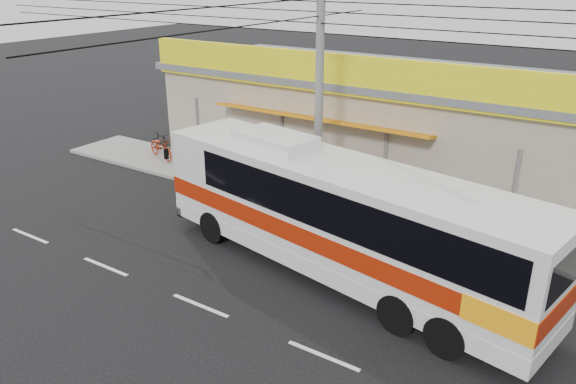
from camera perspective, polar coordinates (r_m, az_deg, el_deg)
name	(u,v)px	position (r m, az deg, el deg)	size (l,w,h in m)	color
ground	(253,269)	(17.93, -3.54, -7.77)	(120.00, 120.00, 0.00)	black
sidewalk	(343,204)	(22.46, 5.64, -1.24)	(30.00, 3.20, 0.15)	gray
lane_markings	(200,306)	(16.30, -8.89, -11.34)	(50.00, 0.12, 0.01)	silver
storefront_building	(402,120)	(26.55, 11.50, 7.15)	(22.60, 9.20, 5.70)	#9F9480
coach_bus	(345,213)	(16.58, 5.76, -2.19)	(13.18, 5.05, 3.98)	silver
motorbike_red	(161,147)	(28.06, -12.78, 4.48)	(0.75, 2.16, 1.13)	maroon
motorbike_dark	(161,141)	(29.32, -12.79, 5.03)	(0.44, 1.57, 0.94)	black
utility_pole	(321,16)	(19.33, 3.34, 17.43)	(34.00, 14.00, 8.94)	slate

